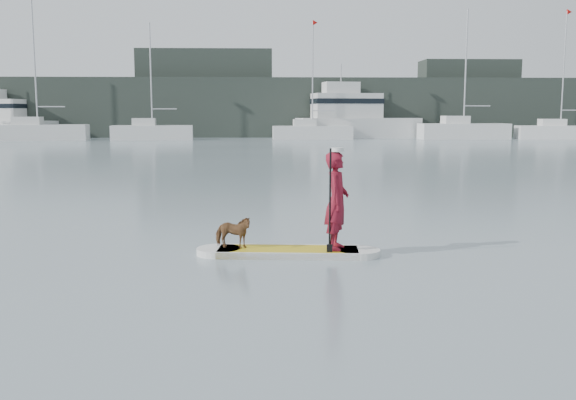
{
  "coord_description": "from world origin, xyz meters",
  "views": [
    {
      "loc": [
        -3.86,
        -14.85,
        2.55
      ],
      "look_at": [
        -3.44,
        -3.6,
        1.0
      ],
      "focal_mm": 40.0,
      "sensor_mm": 36.0,
      "label": 1
    }
  ],
  "objects_px": {
    "sailboat_f": "(559,131)",
    "motor_yacht_a": "(353,117)",
    "sailboat_d": "(312,131)",
    "sailboat_b": "(37,130)",
    "paddleboard": "(288,252)",
    "motor_yacht_b": "(0,120)",
    "paddler": "(337,201)",
    "dog": "(233,232)",
    "sailboat_c": "(152,131)",
    "sailboat_e": "(463,130)"
  },
  "relations": [
    {
      "from": "motor_yacht_b",
      "to": "paddler",
      "type": "bearing_deg",
      "value": -55.12
    },
    {
      "from": "paddler",
      "to": "dog",
      "type": "bearing_deg",
      "value": 98.68
    },
    {
      "from": "sailboat_d",
      "to": "motor_yacht_b",
      "type": "relative_size",
      "value": 1.12
    },
    {
      "from": "sailboat_f",
      "to": "motor_yacht_b",
      "type": "relative_size",
      "value": 1.22
    },
    {
      "from": "sailboat_b",
      "to": "motor_yacht_a",
      "type": "relative_size",
      "value": 1.04
    },
    {
      "from": "sailboat_b",
      "to": "sailboat_d",
      "type": "xyz_separation_m",
      "value": [
        25.1,
        1.65,
        -0.11
      ]
    },
    {
      "from": "sailboat_b",
      "to": "motor_yacht_a",
      "type": "xyz_separation_m",
      "value": [
        29.36,
        4.22,
        1.13
      ]
    },
    {
      "from": "sailboat_e",
      "to": "motor_yacht_a",
      "type": "relative_size",
      "value": 0.97
    },
    {
      "from": "motor_yacht_b",
      "to": "sailboat_c",
      "type": "bearing_deg",
      "value": -5.64
    },
    {
      "from": "sailboat_b",
      "to": "motor_yacht_a",
      "type": "bearing_deg",
      "value": 1.92
    },
    {
      "from": "sailboat_c",
      "to": "paddler",
      "type": "bearing_deg",
      "value": -81.99
    },
    {
      "from": "paddleboard",
      "to": "sailboat_b",
      "type": "distance_m",
      "value": 52.42
    },
    {
      "from": "dog",
      "to": "sailboat_d",
      "type": "bearing_deg",
      "value": 8.71
    },
    {
      "from": "paddleboard",
      "to": "sailboat_d",
      "type": "distance_m",
      "value": 49.85
    },
    {
      "from": "paddler",
      "to": "motor_yacht_b",
      "type": "relative_size",
      "value": 0.18
    },
    {
      "from": "paddler",
      "to": "sailboat_d",
      "type": "distance_m",
      "value": 49.85
    },
    {
      "from": "sailboat_b",
      "to": "sailboat_e",
      "type": "distance_m",
      "value": 39.62
    },
    {
      "from": "paddler",
      "to": "motor_yacht_a",
      "type": "relative_size",
      "value": 0.14
    },
    {
      "from": "sailboat_e",
      "to": "sailboat_f",
      "type": "distance_m",
      "value": 9.03
    },
    {
      "from": "dog",
      "to": "motor_yacht_a",
      "type": "distance_m",
      "value": 53.01
    },
    {
      "from": "dog",
      "to": "motor_yacht_b",
      "type": "relative_size",
      "value": 0.07
    },
    {
      "from": "paddleboard",
      "to": "sailboat_b",
      "type": "height_order",
      "value": "sailboat_b"
    },
    {
      "from": "sailboat_c",
      "to": "sailboat_e",
      "type": "distance_m",
      "value": 29.41
    },
    {
      "from": "sailboat_b",
      "to": "sailboat_c",
      "type": "xyz_separation_m",
      "value": [
        10.18,
        0.81,
        -0.11
      ]
    },
    {
      "from": "sailboat_b",
      "to": "sailboat_e",
      "type": "xyz_separation_m",
      "value": [
        39.58,
        1.65,
        -0.03
      ]
    },
    {
      "from": "sailboat_f",
      "to": "sailboat_d",
      "type": "bearing_deg",
      "value": -176.28
    },
    {
      "from": "sailboat_b",
      "to": "sailboat_c",
      "type": "relative_size",
      "value": 1.22
    },
    {
      "from": "sailboat_d",
      "to": "sailboat_b",
      "type": "bearing_deg",
      "value": -178.15
    },
    {
      "from": "sailboat_c",
      "to": "sailboat_b",
      "type": "bearing_deg",
      "value": 179.12
    },
    {
      "from": "paddleboard",
      "to": "sailboat_c",
      "type": "height_order",
      "value": "sailboat_c"
    },
    {
      "from": "sailboat_c",
      "to": "motor_yacht_a",
      "type": "xyz_separation_m",
      "value": [
        19.18,
        3.41,
        1.24
      ]
    },
    {
      "from": "sailboat_f",
      "to": "motor_yacht_a",
      "type": "xyz_separation_m",
      "value": [
        -19.2,
        3.52,
        1.22
      ]
    },
    {
      "from": "dog",
      "to": "sailboat_d",
      "type": "relative_size",
      "value": 0.06
    },
    {
      "from": "paddleboard",
      "to": "sailboat_d",
      "type": "height_order",
      "value": "sailboat_d"
    },
    {
      "from": "motor_yacht_b",
      "to": "sailboat_f",
      "type": "bearing_deg",
      "value": 3.78
    },
    {
      "from": "paddleboard",
      "to": "dog",
      "type": "height_order",
      "value": "dog"
    },
    {
      "from": "sailboat_b",
      "to": "motor_yacht_b",
      "type": "height_order",
      "value": "sailboat_b"
    },
    {
      "from": "paddler",
      "to": "sailboat_f",
      "type": "xyz_separation_m",
      "value": [
        26.7,
        48.79,
        -0.18
      ]
    },
    {
      "from": "sailboat_e",
      "to": "sailboat_b",
      "type": "bearing_deg",
      "value": -178.8
    },
    {
      "from": "paddleboard",
      "to": "sailboat_f",
      "type": "bearing_deg",
      "value": 65.21
    },
    {
      "from": "dog",
      "to": "sailboat_d",
      "type": "xyz_separation_m",
      "value": [
        5.09,
        49.59,
        0.38
      ]
    },
    {
      "from": "sailboat_b",
      "to": "sailboat_e",
      "type": "relative_size",
      "value": 1.07
    },
    {
      "from": "sailboat_e",
      "to": "sailboat_f",
      "type": "xyz_separation_m",
      "value": [
        8.98,
        -0.95,
        -0.06
      ]
    },
    {
      "from": "sailboat_b",
      "to": "paddler",
      "type": "bearing_deg",
      "value": -71.81
    },
    {
      "from": "paddleboard",
      "to": "sailboat_f",
      "type": "relative_size",
      "value": 0.27
    },
    {
      "from": "paddleboard",
      "to": "sailboat_b",
      "type": "xyz_separation_m",
      "value": [
        -21.0,
        48.02,
        0.84
      ]
    },
    {
      "from": "sailboat_c",
      "to": "sailboat_f",
      "type": "xyz_separation_m",
      "value": [
        38.38,
        -0.11,
        0.02
      ]
    },
    {
      "from": "motor_yacht_a",
      "to": "paddler",
      "type": "bearing_deg",
      "value": -107.21
    },
    {
      "from": "paddleboard",
      "to": "sailboat_b",
      "type": "bearing_deg",
      "value": 118.32
    },
    {
      "from": "paddler",
      "to": "motor_yacht_b",
      "type": "bearing_deg",
      "value": 40.49
    }
  ]
}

